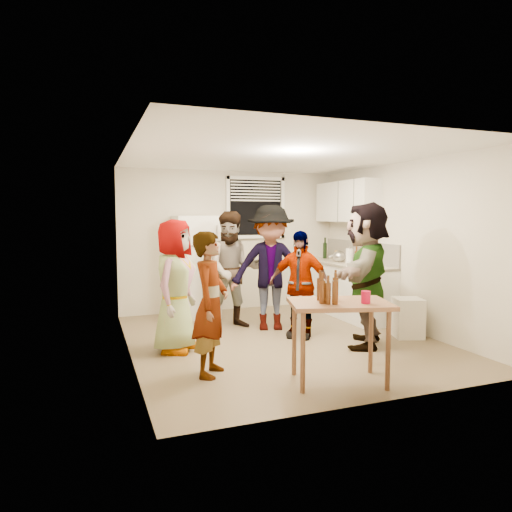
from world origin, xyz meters
name	(u,v)px	position (x,y,z in m)	size (l,w,h in m)	color
room	(281,340)	(0.00, 0.00, 0.00)	(4.00, 4.50, 2.50)	beige
window	(256,208)	(0.45, 2.21, 1.85)	(1.12, 0.10, 1.06)	white
refrigerator	(196,266)	(-0.75, 1.88, 0.85)	(0.70, 0.70, 1.70)	white
counter_lower	(345,289)	(1.70, 1.15, 0.43)	(0.60, 2.20, 0.86)	white
countertop	(345,264)	(1.70, 1.15, 0.88)	(0.64, 2.22, 0.04)	#B8AD96
backsplash	(360,252)	(1.99, 1.15, 1.08)	(0.03, 2.20, 0.36)	#B0A9A1
upper_cabinets	(347,202)	(1.83, 1.35, 1.95)	(0.34, 1.60, 0.70)	white
kettle	(339,262)	(1.65, 1.26, 0.90)	(0.26, 0.21, 0.21)	silver
paper_towel	(349,263)	(1.68, 0.99, 0.90)	(0.12, 0.12, 0.25)	white
wine_bottle	(325,258)	(1.75, 1.96, 0.90)	(0.07, 0.07, 0.29)	black
beer_bottle_counter	(356,266)	(1.60, 0.65, 0.90)	(0.06, 0.06, 0.24)	#47230C
blue_cup	(363,267)	(1.58, 0.41, 0.90)	(0.09, 0.09, 0.12)	#101DCE
picture_frame	(338,255)	(1.92, 1.76, 0.98)	(0.02, 0.18, 0.15)	#EFBB58
trash_bin	(408,319)	(1.73, -0.48, 0.25)	(0.37, 0.37, 0.55)	silver
serving_table	(338,382)	(-0.08, -1.68, 0.00)	(0.99, 0.66, 0.84)	brown
beer_bottle_table	(328,304)	(-0.26, -1.75, 0.84)	(0.05, 0.05, 0.21)	#47230C
red_cup	(366,303)	(0.11, -1.85, 0.84)	(0.09, 0.09, 0.12)	#AD042A
guest_grey	(176,351)	(-1.45, -0.01, 0.00)	(0.81, 1.66, 0.53)	gray
guest_stripe	(211,374)	(-1.25, -1.00, 0.00)	(0.56, 1.54, 0.37)	#141933
guest_back_left	(233,327)	(-0.39, 0.91, 0.00)	(0.86, 1.77, 0.67)	#533524
guest_back_right	(271,329)	(0.10, 0.62, 0.00)	(1.20, 1.86, 0.69)	#414145
guest_black	(299,337)	(0.30, 0.05, 0.00)	(0.88, 1.50, 0.36)	black
guest_orange	(365,345)	(0.94, -0.62, 0.00)	(1.74, 1.88, 0.55)	#DF7F55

